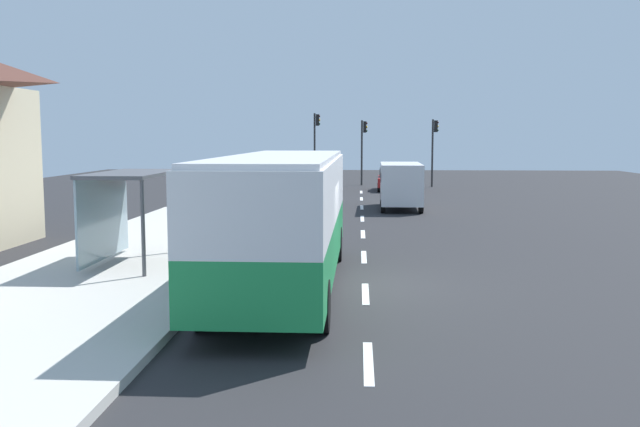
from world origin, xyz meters
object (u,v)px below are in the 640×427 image
(bus, at_px, (283,213))
(sedan_near, at_px, (391,179))
(recycling_bin_green, at_px, (215,237))
(recycling_bin_blue, at_px, (210,241))
(recycling_bin_red, at_px, (220,234))
(traffic_light_near_side, at_px, (434,142))
(white_van, at_px, (401,182))
(bus_shelter, at_px, (122,193))
(traffic_light_median, at_px, (363,142))
(traffic_light_far_side, at_px, (316,138))
(recycling_bin_yellow, at_px, (205,244))

(bus, distance_m, sedan_near, 31.57)
(recycling_bin_green, bearing_deg, recycling_bin_blue, -90.00)
(recycling_bin_red, distance_m, traffic_light_near_side, 31.60)
(white_van, bearing_deg, sedan_near, 89.52)
(recycling_bin_blue, height_order, bus_shelter, bus_shelter)
(traffic_light_median, bearing_deg, sedan_near, -69.18)
(traffic_light_median, bearing_deg, traffic_light_far_side, -167.15)
(recycling_bin_yellow, xyz_separation_m, recycling_bin_green, (0.00, 1.40, 0.00))
(recycling_bin_blue, bearing_deg, traffic_light_far_side, 88.05)
(sedan_near, distance_m, traffic_light_far_side, 7.38)
(recycling_bin_red, relative_size, traffic_light_far_side, 0.18)
(traffic_light_near_side, distance_m, traffic_light_median, 5.34)
(recycling_bin_yellow, height_order, traffic_light_median, traffic_light_median)
(recycling_bin_yellow, bearing_deg, recycling_bin_green, 90.00)
(recycling_bin_yellow, distance_m, bus_shelter, 2.66)
(bus, relative_size, traffic_light_far_side, 2.05)
(recycling_bin_green, height_order, traffic_light_near_side, traffic_light_near_side)
(recycling_bin_yellow, bearing_deg, recycling_bin_blue, 90.00)
(traffic_light_near_side, bearing_deg, bus_shelter, -110.21)
(traffic_light_near_side, xyz_separation_m, bus_shelter, (-11.91, -32.36, -1.16))
(recycling_bin_red, xyz_separation_m, traffic_light_far_side, (1.10, 30.77, 2.89))
(recycling_bin_yellow, height_order, bus_shelter, bus_shelter)
(bus, bearing_deg, recycling_bin_green, 121.71)
(white_van, relative_size, recycling_bin_yellow, 5.52)
(bus, xyz_separation_m, traffic_light_near_side, (7.21, 34.69, 1.41))
(recycling_bin_blue, distance_m, traffic_light_far_side, 32.31)
(traffic_light_near_side, bearing_deg, sedan_near, -133.26)
(white_van, relative_size, bus_shelter, 1.31)
(bus, distance_m, traffic_light_far_side, 35.56)
(traffic_light_near_side, distance_m, bus_shelter, 34.50)
(sedan_near, relative_size, recycling_bin_yellow, 4.70)
(recycling_bin_green, xyz_separation_m, traffic_light_far_side, (1.10, 31.47, 2.89))
(bus, distance_m, recycling_bin_yellow, 3.81)
(sedan_near, height_order, bus_shelter, bus_shelter)
(sedan_near, relative_size, recycling_bin_red, 4.70)
(recycling_bin_blue, distance_m, traffic_light_median, 33.39)
(traffic_light_far_side, bearing_deg, traffic_light_near_side, -5.31)
(sedan_near, bearing_deg, traffic_light_near_side, 46.74)
(sedan_near, relative_size, traffic_light_near_side, 0.91)
(sedan_near, distance_m, recycling_bin_blue, 28.71)
(recycling_bin_yellow, relative_size, recycling_bin_red, 1.00)
(traffic_light_far_side, height_order, bus_shelter, traffic_light_far_side)
(traffic_light_median, bearing_deg, recycling_bin_yellow, -97.78)
(white_van, height_order, sedan_near, white_van)
(traffic_light_far_side, xyz_separation_m, bus_shelter, (-3.31, -33.16, -1.45))
(recycling_bin_yellow, height_order, recycling_bin_red, same)
(recycling_bin_red, bearing_deg, sedan_near, 76.25)
(bus, xyz_separation_m, recycling_bin_yellow, (-2.49, 2.63, -1.19))
(traffic_light_far_side, height_order, traffic_light_median, traffic_light_far_side)
(sedan_near, xyz_separation_m, traffic_light_far_side, (-5.41, 4.20, 2.75))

